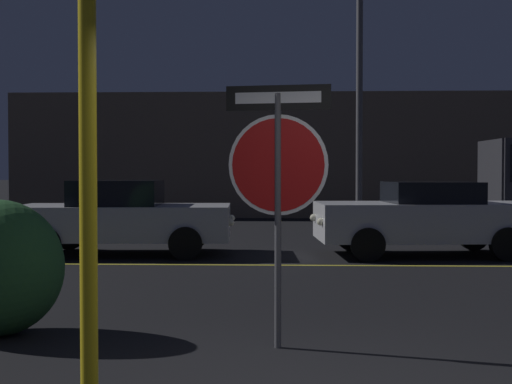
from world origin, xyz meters
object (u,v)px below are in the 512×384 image
yellow_pole_left (88,194)px  passing_car_3 (425,218)px  stop_sign (278,164)px  street_lamp (360,36)px  passing_car_2 (123,217)px

yellow_pole_left → passing_car_3: (3.89, 8.99, -0.72)m
stop_sign → passing_car_3: 7.67m
passing_car_3 → street_lamp: (-0.80, 4.14, 4.18)m
passing_car_2 → street_lamp: (4.91, 4.20, 4.18)m
stop_sign → street_lamp: street_lamp is taller
passing_car_2 → yellow_pole_left: bearing=8.3°
yellow_pole_left → passing_car_2: (-1.82, 8.93, -0.72)m
yellow_pole_left → passing_car_3: bearing=66.6°
passing_car_3 → street_lamp: street_lamp is taller
stop_sign → passing_car_3: (2.71, 7.12, -0.93)m
passing_car_3 → street_lamp: 5.94m
yellow_pole_left → street_lamp: street_lamp is taller
stop_sign → passing_car_2: bearing=121.7°
stop_sign → yellow_pole_left: bearing=-113.7°
street_lamp → passing_car_2: bearing=-139.5°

